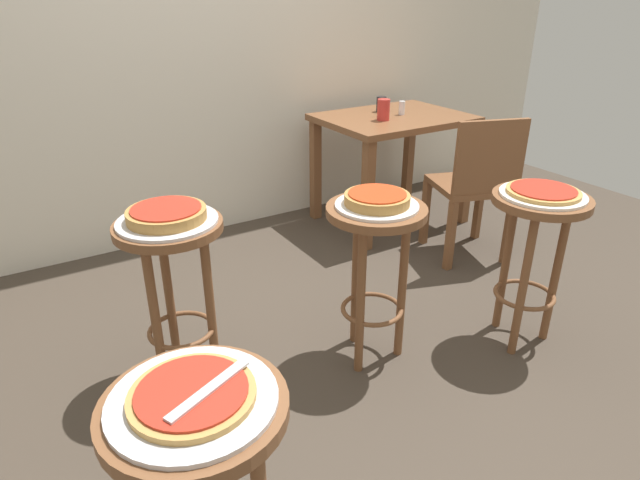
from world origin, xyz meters
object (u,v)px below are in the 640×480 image
(serving_plate_foreground, at_px, (193,400))
(stool_rear, at_px, (173,266))
(stool_leftside, at_px, (375,248))
(dining_table, at_px, (393,134))
(cup_far_edge, at_px, (381,104))
(pizza_rear, at_px, (166,214))
(stool_foreground, at_px, (201,466))
(serving_plate_middle, at_px, (543,195))
(pizza_foreground, at_px, (192,394))
(serving_plate_rear, at_px, (167,221))
(serving_plate_leftside, at_px, (377,205))
(condiment_shaker, at_px, (402,108))
(pizza_server_knife, at_px, (209,389))
(pizza_leftside, at_px, (377,199))
(cup_near_edge, at_px, (383,110))
(pizza_middle, at_px, (543,191))
(stool_middle, at_px, (535,236))
(wooden_chair, at_px, (476,183))

(serving_plate_foreground, distance_m, stool_rear, 1.00)
(serving_plate_foreground, bearing_deg, stool_leftside, 34.51)
(dining_table, xyz_separation_m, cup_far_edge, (0.00, 0.14, 0.17))
(pizza_rear, bearing_deg, stool_foreground, -104.45)
(stool_foreground, distance_m, dining_table, 2.73)
(serving_plate_middle, bearing_deg, stool_foreground, -165.71)
(stool_foreground, height_order, serving_plate_foreground, serving_plate_foreground)
(pizza_foreground, xyz_separation_m, serving_plate_rear, (0.25, 0.95, -0.02))
(serving_plate_leftside, xyz_separation_m, condiment_shaker, (1.08, 1.17, 0.06))
(pizza_rear, distance_m, pizza_server_knife, 1.00)
(serving_plate_rear, distance_m, condiment_shaker, 2.03)
(serving_plate_foreground, xyz_separation_m, pizza_leftside, (0.99, 0.68, 0.03))
(pizza_foreground, xyz_separation_m, stool_rear, (0.25, 0.95, -0.20))
(serving_plate_leftside, relative_size, cup_near_edge, 2.55)
(stool_foreground, xyz_separation_m, condiment_shaker, (2.07, 1.84, 0.25))
(serving_plate_rear, bearing_deg, pizza_middle, -21.16)
(pizza_middle, bearing_deg, serving_plate_middle, 153.43)
(pizza_rear, height_order, cup_far_edge, cup_far_edge)
(stool_middle, height_order, stool_leftside, same)
(stool_foreground, bearing_deg, stool_middle, 14.29)
(pizza_middle, relative_size, stool_rear, 0.42)
(pizza_middle, relative_size, serving_plate_leftside, 0.90)
(dining_table, bearing_deg, pizza_server_knife, -136.64)
(pizza_middle, relative_size, serving_plate_rear, 0.80)
(condiment_shaker, bearing_deg, dining_table, 173.62)
(stool_middle, bearing_deg, cup_near_edge, 80.33)
(pizza_middle, bearing_deg, serving_plate_rear, 158.84)
(serving_plate_middle, bearing_deg, pizza_middle, -26.57)
(serving_plate_middle, xyz_separation_m, serving_plate_rear, (-1.39, 0.54, 0.00))
(stool_foreground, relative_size, wooden_chair, 0.82)
(serving_plate_foreground, xyz_separation_m, wooden_chair, (2.05, 1.14, -0.24))
(stool_foreground, relative_size, serving_plate_middle, 2.03)
(stool_foreground, relative_size, cup_far_edge, 7.21)
(stool_middle, bearing_deg, pizza_leftside, 158.06)
(serving_plate_rear, bearing_deg, serving_plate_middle, -21.16)
(serving_plate_foreground, bearing_deg, dining_table, 42.62)
(serving_plate_foreground, bearing_deg, cup_far_edge, 44.67)
(stool_middle, bearing_deg, stool_rear, 158.84)
(serving_plate_middle, relative_size, dining_table, 0.37)
(serving_plate_middle, xyz_separation_m, condiment_shaker, (0.43, 1.43, 0.06))
(serving_plate_foreground, height_order, pizza_foreground, pizza_foreground)
(condiment_shaker, distance_m, wooden_chair, 0.77)
(stool_rear, bearing_deg, wooden_chair, 5.84)
(stool_middle, height_order, serving_plate_middle, serving_plate_middle)
(stool_rear, height_order, pizza_server_knife, pizza_server_knife)
(stool_leftside, distance_m, cup_far_edge, 1.69)
(serving_plate_rear, xyz_separation_m, cup_near_edge, (1.62, 0.83, 0.08))
(condiment_shaker, relative_size, wooden_chair, 0.10)
(pizza_foreground, bearing_deg, stool_middle, 14.29)
(stool_leftside, bearing_deg, pizza_rear, 159.53)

